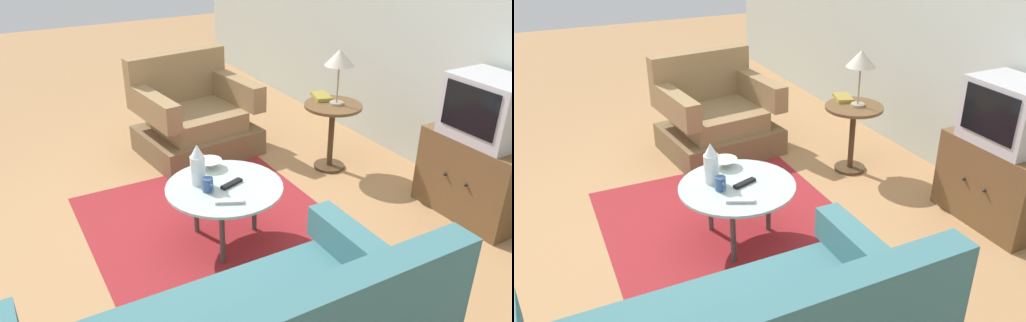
% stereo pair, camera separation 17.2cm
% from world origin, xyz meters
% --- Properties ---
extents(ground_plane, '(16.00, 16.00, 0.00)m').
position_xyz_m(ground_plane, '(0.00, 0.00, 0.00)').
color(ground_plane, '#AD7F51').
extents(back_wall, '(9.00, 0.12, 2.70)m').
position_xyz_m(back_wall, '(0.00, 2.24, 1.35)').
color(back_wall, '#B2BCB2').
rests_on(back_wall, ground).
extents(area_rug, '(2.25, 1.71, 0.00)m').
position_xyz_m(area_rug, '(0.03, 0.16, 0.00)').
color(area_rug, maroon).
rests_on(area_rug, ground).
extents(armchair, '(0.94, 1.08, 0.89)m').
position_xyz_m(armchair, '(-1.48, 0.56, 0.31)').
color(armchair, brown).
rests_on(armchair, ground).
extents(coffee_table, '(0.78, 0.78, 0.44)m').
position_xyz_m(coffee_table, '(0.03, 0.15, 0.40)').
color(coffee_table, '#B2C6C1').
rests_on(coffee_table, ground).
extents(side_table, '(0.49, 0.49, 0.59)m').
position_xyz_m(side_table, '(-0.55, 1.46, 0.43)').
color(side_table, brown).
rests_on(side_table, ground).
extents(tv_stand, '(0.79, 0.44, 0.61)m').
position_xyz_m(tv_stand, '(0.58, 1.94, 0.31)').
color(tv_stand, brown).
rests_on(tv_stand, ground).
extents(television, '(0.54, 0.41, 0.45)m').
position_xyz_m(television, '(0.58, 1.93, 0.84)').
color(television, '#B7B7BC').
rests_on(television, tv_stand).
extents(table_lamp, '(0.24, 0.24, 0.47)m').
position_xyz_m(table_lamp, '(-0.54, 1.49, 0.98)').
color(table_lamp, '#9E937A').
rests_on(table_lamp, side_table).
extents(vase, '(0.10, 0.10, 0.28)m').
position_xyz_m(vase, '(-0.09, 0.02, 0.57)').
color(vase, white).
rests_on(vase, coffee_table).
extents(mug, '(0.12, 0.07, 0.09)m').
position_xyz_m(mug, '(0.05, 0.03, 0.48)').
color(mug, '#335184').
rests_on(mug, coffee_table).
extents(bowl, '(0.18, 0.18, 0.06)m').
position_xyz_m(bowl, '(-0.26, 0.18, 0.46)').
color(bowl, silver).
rests_on(bowl, coffee_table).
extents(tv_remote_dark, '(0.10, 0.18, 0.02)m').
position_xyz_m(tv_remote_dark, '(0.04, 0.20, 0.45)').
color(tv_remote_dark, black).
rests_on(tv_remote_dark, coffee_table).
extents(tv_remote_silver, '(0.12, 0.18, 0.02)m').
position_xyz_m(tv_remote_silver, '(0.24, 0.09, 0.45)').
color(tv_remote_silver, '#B2B2B7').
rests_on(tv_remote_silver, coffee_table).
extents(book, '(0.24, 0.19, 0.03)m').
position_xyz_m(book, '(-0.73, 1.47, 0.61)').
color(book, olive).
rests_on(book, side_table).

